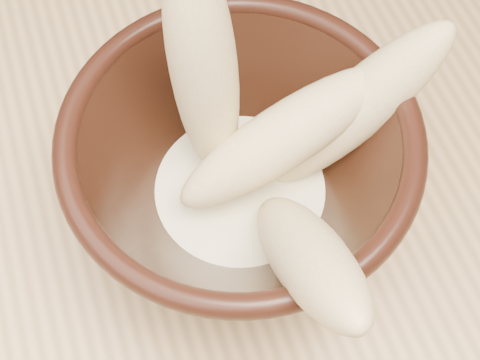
# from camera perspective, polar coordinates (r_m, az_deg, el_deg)

# --- Properties ---
(bowl) EXTENTS (0.22, 0.22, 0.12)m
(bowl) POSITION_cam_1_polar(r_m,az_deg,el_deg) (0.43, 0.00, 0.64)
(bowl) COLOR black
(bowl) RESTS_ON table
(milk_puddle) EXTENTS (0.12, 0.12, 0.02)m
(milk_puddle) POSITION_cam_1_polar(r_m,az_deg,el_deg) (0.45, 0.00, -1.14)
(milk_puddle) COLOR #F6EEC5
(milk_puddle) RESTS_ON bowl
(banana_upright) EXTENTS (0.04, 0.08, 0.18)m
(banana_upright) POSITION_cam_1_polar(r_m,az_deg,el_deg) (0.39, -3.13, 9.48)
(banana_upright) COLOR tan
(banana_upright) RESTS_ON bowl
(banana_right) EXTENTS (0.14, 0.05, 0.13)m
(banana_right) POSITION_cam_1_polar(r_m,az_deg,el_deg) (0.43, 9.88, 6.10)
(banana_right) COLOR tan
(banana_right) RESTS_ON bowl
(banana_across) EXTENTS (0.16, 0.06, 0.09)m
(banana_across) POSITION_cam_1_polar(r_m,az_deg,el_deg) (0.41, 3.59, 3.60)
(banana_across) COLOR tan
(banana_across) RESTS_ON bowl
(banana_front) EXTENTS (0.05, 0.15, 0.15)m
(banana_front) POSITION_cam_1_polar(r_m,az_deg,el_deg) (0.37, 5.68, -6.38)
(banana_front) COLOR tan
(banana_front) RESTS_ON bowl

